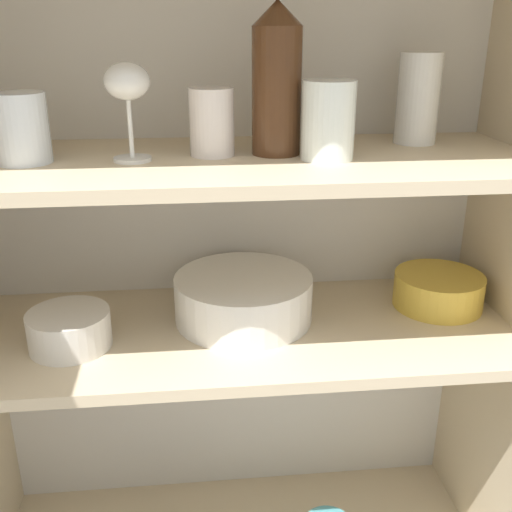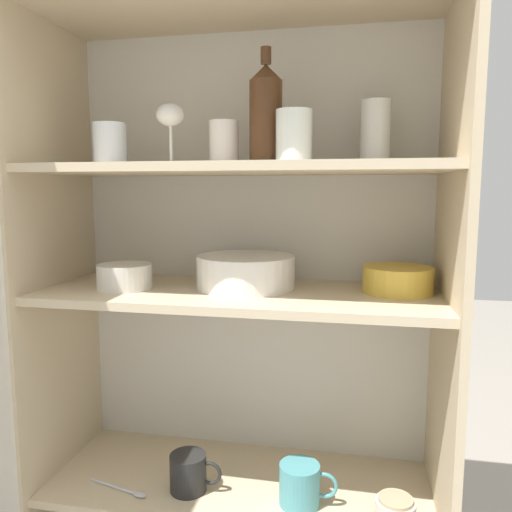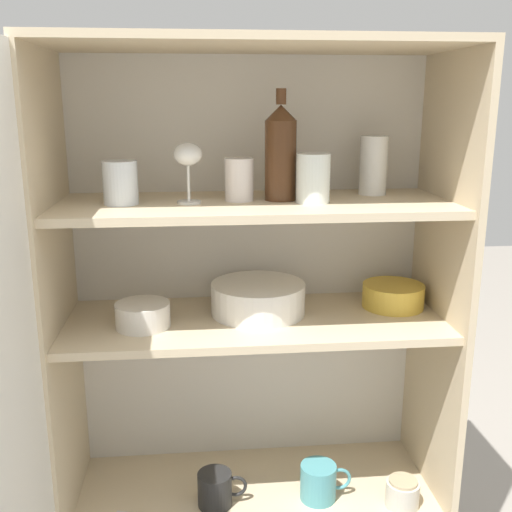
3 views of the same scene
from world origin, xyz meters
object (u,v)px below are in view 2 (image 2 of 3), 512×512
Objects in this scene: plate_stack_white at (246,272)px; coffee_mug_primary at (189,472)px; mixing_bowl_large at (398,278)px; serving_bowl_small at (125,275)px; wine_bottle at (266,114)px.

plate_stack_white is 1.87× the size of coffee_mug_primary.
mixing_bowl_large is 0.66m from serving_bowl_small.
coffee_mug_primary is (-0.12, -0.10, -0.49)m from plate_stack_white.
coffee_mug_primary is at bearing -154.21° from wine_bottle.
wine_bottle is 0.38m from plate_stack_white.
plate_stack_white reaches higher than serving_bowl_small.
serving_bowl_small is (-0.34, -0.05, -0.38)m from wine_bottle.
plate_stack_white is 0.36m from mixing_bowl_large.
coffee_mug_primary is (-0.17, -0.08, -0.86)m from wine_bottle.
wine_bottle is at bearing 25.79° from coffee_mug_primary.
plate_stack_white is at bearing -177.72° from mixing_bowl_large.
wine_bottle reaches higher than serving_bowl_small.
mixing_bowl_large is 0.69m from coffee_mug_primary.
mixing_bowl_large is 1.26× the size of coffee_mug_primary.
plate_stack_white is at bearing 39.67° from coffee_mug_primary.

